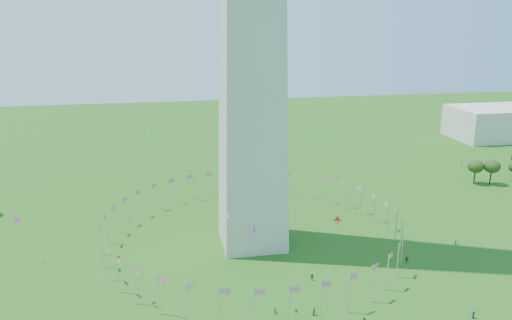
{
  "coord_description": "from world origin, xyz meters",
  "views": [
    {
      "loc": [
        -23.12,
        -75.25,
        60.47
      ],
      "look_at": [
        -1.84,
        35.0,
        28.3
      ],
      "focal_mm": 35.0,
      "sensor_mm": 36.0,
      "label": 1
    }
  ],
  "objects": [
    {
      "name": "flag_ring",
      "position": [
        -0.0,
        50.0,
        4.5
      ],
      "size": [
        80.24,
        80.24,
        9.0
      ],
      "color": "silver",
      "rests_on": "ground"
    },
    {
      "name": "kites_aloft",
      "position": [
        3.57,
        25.58,
        20.3
      ],
      "size": [
        107.93,
        75.61,
        34.13
      ],
      "color": "red",
      "rests_on": "ground"
    },
    {
      "name": "gov_building_east_a",
      "position": [
        150.0,
        150.0,
        8.0
      ],
      "size": [
        50.0,
        30.0,
        16.0
      ],
      "primitive_type": "cube",
      "color": "beige",
      "rests_on": "ground"
    }
  ]
}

